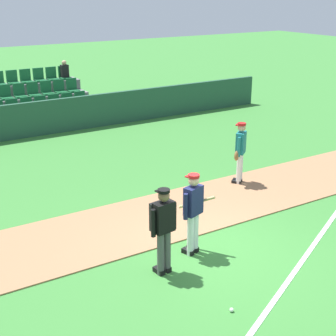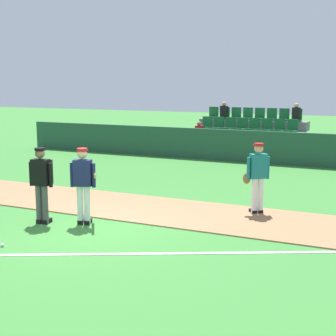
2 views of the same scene
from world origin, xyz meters
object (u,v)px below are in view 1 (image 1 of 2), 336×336
object	(u,v)px
umpire_home_plate	(163,226)
runner_teal_jersey	(240,151)
baseball	(232,310)
batter_navy_jersey	(193,211)

from	to	relation	value
umpire_home_plate	runner_teal_jersey	distance (m)	5.13
umpire_home_plate	runner_teal_jersey	bearing A→B (deg)	34.22
umpire_home_plate	baseball	bearing A→B (deg)	-78.58
umpire_home_plate	runner_teal_jersey	world-z (taller)	same
batter_navy_jersey	runner_teal_jersey	size ratio (longest dim) A/B	1.00
baseball	runner_teal_jersey	bearing A→B (deg)	49.57
batter_navy_jersey	umpire_home_plate	size ratio (longest dim) A/B	1.00
runner_teal_jersey	baseball	world-z (taller)	runner_teal_jersey
runner_teal_jersey	baseball	distance (m)	6.09
baseball	batter_navy_jersey	bearing A→B (deg)	74.27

